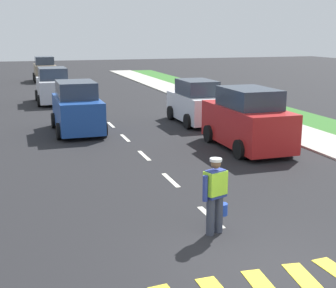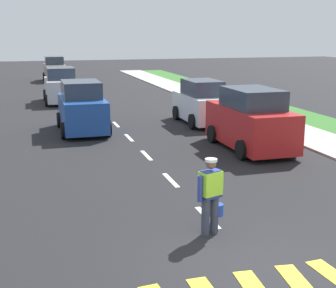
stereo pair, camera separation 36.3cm
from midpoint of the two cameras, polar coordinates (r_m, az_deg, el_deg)
name	(u,v)px [view 1 (the left image)]	position (r m, az deg, el deg)	size (l,w,h in m)	color
ground_plane	(90,106)	(28.58, -9.68, 4.54)	(96.00, 96.00, 0.00)	black
sidewalk_right	(301,135)	(20.76, 15.18, 1.03)	(2.40, 72.00, 0.14)	#B2ADA3
lane_center_line	(81,97)	(32.70, -10.76, 5.59)	(0.14, 46.40, 0.01)	silver
road_worker	(216,192)	(10.13, 4.71, -5.75)	(0.70, 0.53, 1.67)	#383D4C
car_oncoming_lead	(77,109)	(20.92, -11.33, 4.16)	(2.03, 4.07, 2.19)	#1E4799
car_parked_curbside	(247,121)	(17.75, 8.89, 2.79)	(2.10, 4.36, 2.26)	red
car_oncoming_third	(45,70)	(43.91, -14.78, 8.59)	(2.02, 3.85, 2.16)	gray
car_parked_far	(196,103)	(22.61, 2.92, 4.90)	(1.91, 3.95, 2.06)	silver
car_oncoming_second	(53,87)	(30.10, -13.93, 6.70)	(2.09, 4.17, 2.15)	silver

